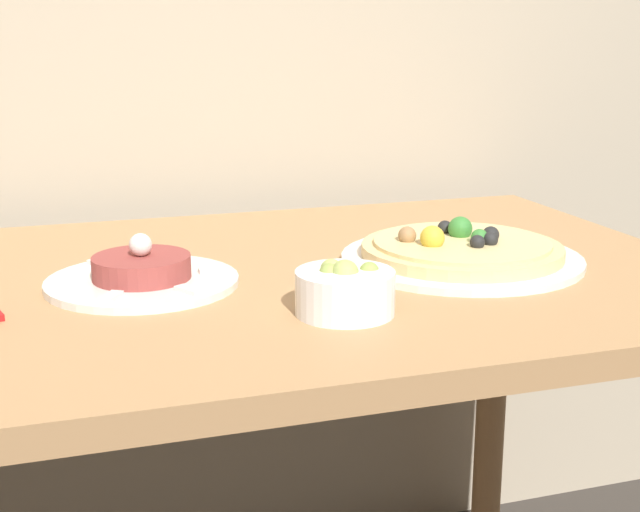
% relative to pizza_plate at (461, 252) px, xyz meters
% --- Properties ---
extents(dining_table, '(1.31, 0.81, 0.76)m').
position_rel_pizza_plate_xyz_m(dining_table, '(-0.32, 0.03, -0.12)').
color(dining_table, '#AD7F51').
rests_on(dining_table, ground_plane).
extents(pizza_plate, '(0.35, 0.35, 0.06)m').
position_rel_pizza_plate_xyz_m(pizza_plate, '(0.00, 0.00, 0.00)').
color(pizza_plate, silver).
rests_on(pizza_plate, dining_table).
extents(tartare_plate, '(0.25, 0.25, 0.07)m').
position_rel_pizza_plate_xyz_m(tartare_plate, '(-0.45, 0.02, -0.00)').
color(tartare_plate, silver).
rests_on(tartare_plate, dining_table).
extents(small_bowl, '(0.12, 0.12, 0.07)m').
position_rel_pizza_plate_xyz_m(small_bowl, '(-0.24, -0.17, 0.01)').
color(small_bowl, white).
rests_on(small_bowl, dining_table).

